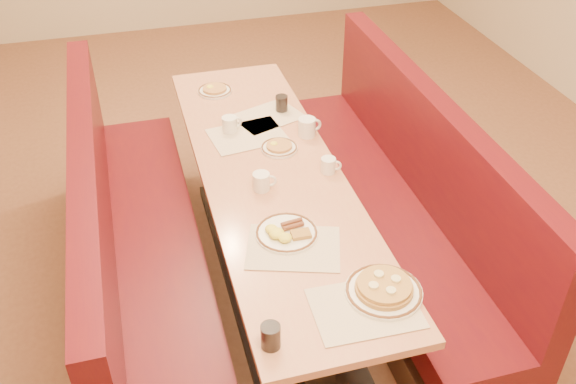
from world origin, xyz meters
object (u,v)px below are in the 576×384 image
object	(u,v)px
booth_left	(137,255)
coffee_mug_d	(230,124)
pancake_plate	(384,290)
soda_tumbler_mid	(282,104)
diner_table	(272,229)
coffee_mug_c	(308,127)
coffee_mug_a	(329,165)
eggs_plate	(286,233)
coffee_mug_b	(262,181)
booth_right	(397,209)
soda_tumbler_near	(271,336)

from	to	relation	value
booth_left	coffee_mug_d	bearing A→B (deg)	36.71
pancake_plate	soda_tumbler_mid	world-z (taller)	soda_tumbler_mid
diner_table	booth_left	distance (m)	0.73
booth_left	coffee_mug_c	bearing A→B (deg)	16.54
coffee_mug_a	soda_tumbler_mid	size ratio (longest dim) A/B	1.06
soda_tumbler_mid	coffee_mug_a	bearing A→B (deg)	-84.48
booth_left	eggs_plate	bearing A→B (deg)	-36.89
coffee_mug_c	coffee_mug_b	bearing A→B (deg)	-139.22
pancake_plate	eggs_plate	xyz separation A→B (m)	(-0.28, 0.45, -0.01)
coffee_mug_c	pancake_plate	bearing A→B (deg)	-101.96
coffee_mug_b	booth_right	bearing A→B (deg)	18.65
booth_right	coffee_mug_d	size ratio (longest dim) A/B	21.15
booth_right	coffee_mug_d	distance (m)	1.06
booth_right	pancake_plate	world-z (taller)	booth_right
coffee_mug_c	booth_left	bearing A→B (deg)	-172.54
coffee_mug_d	soda_tumbler_mid	xyz separation A→B (m)	(0.34, 0.15, 0.00)
coffee_mug_d	soda_tumbler_near	bearing A→B (deg)	-111.80
pancake_plate	eggs_plate	world-z (taller)	pancake_plate
diner_table	eggs_plate	size ratio (longest dim) A/B	8.89
booth_right	coffee_mug_b	distance (m)	0.93
diner_table	coffee_mug_c	distance (m)	0.60
eggs_plate	coffee_mug_b	size ratio (longest dim) A/B	2.36
pancake_plate	soda_tumbler_mid	xyz separation A→B (m)	(-0.00, 1.56, 0.02)
coffee_mug_b	coffee_mug_d	xyz separation A→B (m)	(-0.04, 0.59, 0.00)
booth_left	coffee_mug_c	xyz separation A→B (m)	(1.02, 0.30, 0.44)
diner_table	soda_tumbler_near	world-z (taller)	soda_tumbler_near
booth_right	coffee_mug_a	distance (m)	0.63
eggs_plate	coffee_mug_a	bearing A→B (deg)	51.42
eggs_plate	coffee_mug_d	size ratio (longest dim) A/B	2.38
soda_tumbler_near	soda_tumbler_mid	world-z (taller)	soda_tumbler_near
soda_tumbler_near	soda_tumbler_mid	distance (m)	1.77
coffee_mug_b	soda_tumbler_mid	xyz separation A→B (m)	(0.30, 0.74, 0.00)
booth_left	soda_tumbler_mid	bearing A→B (deg)	32.57
eggs_plate	pancake_plate	bearing A→B (deg)	-58.21
diner_table	coffee_mug_a	size ratio (longest dim) A/B	23.94
diner_table	coffee_mug_b	xyz separation A→B (m)	(-0.08, -0.13, 0.42)
coffee_mug_a	coffee_mug_b	xyz separation A→B (m)	(-0.36, -0.06, 0.01)
diner_table	coffee_mug_c	size ratio (longest dim) A/B	18.25
coffee_mug_c	coffee_mug_d	distance (m)	0.43
diner_table	coffee_mug_b	world-z (taller)	coffee_mug_b
pancake_plate	soda_tumbler_near	xyz separation A→B (m)	(-0.50, -0.14, 0.03)
pancake_plate	coffee_mug_b	bearing A→B (deg)	109.87
booth_left	booth_right	world-z (taller)	same
booth_right	eggs_plate	size ratio (longest dim) A/B	8.89
coffee_mug_a	soda_tumbler_near	world-z (taller)	soda_tumbler_near
coffee_mug_c	diner_table	bearing A→B (deg)	-142.35
coffee_mug_b	coffee_mug_d	world-z (taller)	same
pancake_plate	coffee_mug_c	world-z (taller)	coffee_mug_c
pancake_plate	booth_left	bearing A→B (deg)	134.85
coffee_mug_a	booth_left	bearing A→B (deg)	-164.29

